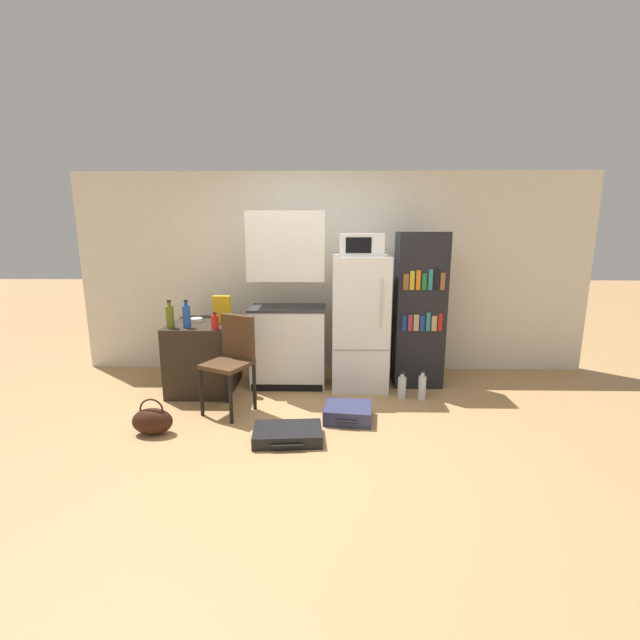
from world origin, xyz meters
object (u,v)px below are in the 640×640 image
bottle_blue_soda (187,316)px  kitchen_hutch (288,307)px  handbag (152,421)px  bottle_ketchup_red (215,322)px  suitcase_large_flat (348,413)px  side_table (204,356)px  bowl (196,320)px  chair (233,354)px  refrigerator (360,323)px  water_bottle_middle (422,387)px  suitcase_small_flat (288,434)px  microwave (361,245)px  water_bottle_front (402,387)px  bookshelf (419,310)px  cereal_box (222,309)px  bottle_olive_oil (170,316)px

bottle_blue_soda → kitchen_hutch: bearing=22.1°
bottle_blue_soda → handbag: (-0.07, -0.87, -0.77)m
bottle_ketchup_red → handbag: 1.15m
suitcase_large_flat → handbag: size_ratio=1.36×
side_table → bowl: bowl is taller
bowl → handbag: size_ratio=0.40×
bottle_blue_soda → chair: bearing=-30.6°
refrigerator → water_bottle_middle: bearing=-30.4°
suitcase_large_flat → bowl: bearing=160.4°
refrigerator → suitcase_small_flat: (-0.70, -1.33, -0.70)m
refrigerator → side_table: bearing=-176.3°
microwave → water_bottle_front: (0.44, -0.35, -1.50)m
bookshelf → bowl: (-2.53, -0.16, -0.09)m
bottle_ketchup_red → suitcase_large_flat: size_ratio=0.38×
kitchen_hutch → suitcase_large_flat: 1.44m
suitcase_large_flat → handbag: handbag is taller
bowl → handbag: bowl is taller
refrigerator → suitcase_large_flat: bearing=-100.1°
cereal_box → water_bottle_middle: cereal_box is taller
bookshelf → suitcase_small_flat: (-1.39, -1.43, -0.83)m
bottle_olive_oil → water_bottle_front: (2.46, 0.04, -0.77)m
bottle_olive_oil → chair: bearing=-23.3°
microwave → cereal_box: microwave is taller
side_table → bottle_blue_soda: bottle_blue_soda is taller
bookshelf → handbag: 3.02m
bottle_blue_soda → suitcase_small_flat: bearing=-40.1°
bookshelf → bottle_ketchup_red: size_ratio=9.49×
suitcase_large_flat → suitcase_small_flat: 0.68m
kitchen_hutch → suitcase_small_flat: 1.63m
bottle_olive_oil → chair: 0.84m
chair → water_bottle_middle: size_ratio=2.96×
kitchen_hutch → water_bottle_middle: kitchen_hutch is taller
kitchen_hutch → bookshelf: bearing=1.9°
bottle_olive_oil → bowl: size_ratio=2.04×
kitchen_hutch → bowl: kitchen_hutch is taller
refrigerator → bottle_ketchup_red: (-1.53, -0.45, 0.10)m
refrigerator → bottle_blue_soda: size_ratio=5.03×
side_table → water_bottle_front: size_ratio=2.72×
bottle_blue_soda → water_bottle_front: (2.29, 0.03, -0.77)m
bottle_ketchup_red → bottle_olive_oil: bearing=173.0°
bottle_blue_soda → water_bottle_front: 2.42m
bottle_blue_soda → suitcase_small_flat: (1.14, -0.96, -0.84)m
microwave → cereal_box: size_ratio=1.55×
side_table → bottle_blue_soda: bearing=-107.5°
suitcase_large_flat → side_table: bearing=160.5°
bottle_blue_soda → suitcase_large_flat: bottle_blue_soda is taller
bottle_blue_soda → bookshelf: bearing=10.4°
bottle_olive_oil → bottle_ketchup_red: bearing=-7.0°
kitchen_hutch → handbag: bearing=-130.4°
microwave → chair: microwave is taller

